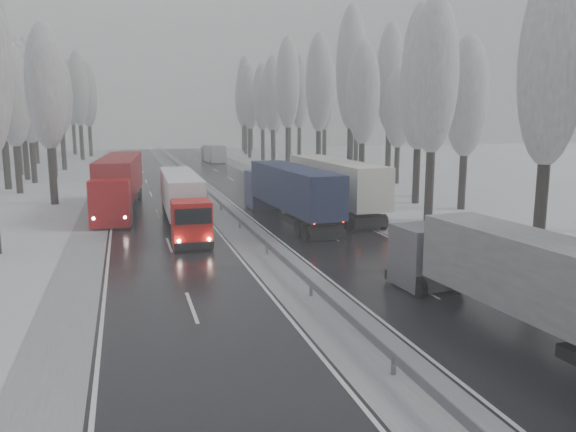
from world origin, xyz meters
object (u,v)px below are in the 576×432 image
truck_blue_box (288,190)px  box_truck_distant (213,154)px  truck_cream_box (330,183)px  truck_red_red (119,180)px  truck_red_white (182,197)px  truck_grey_tarp (533,281)px

truck_blue_box → box_truck_distant: 56.77m
truck_blue_box → truck_cream_box: truck_cream_box is taller
truck_cream_box → truck_red_red: bearing=158.1°
truck_blue_box → truck_red_white: truck_blue_box is taller
truck_grey_tarp → truck_cream_box: bearing=80.8°
truck_grey_tarp → box_truck_distant: 81.01m
truck_blue_box → truck_red_red: size_ratio=0.93×
box_truck_distant → truck_red_red: bearing=-113.4°
truck_grey_tarp → box_truck_distant: size_ratio=1.81×
truck_grey_tarp → truck_blue_box: truck_blue_box is taller
truck_red_white → truck_grey_tarp: bearing=-67.4°
truck_blue_box → truck_red_white: (-7.88, 0.13, -0.27)m
truck_cream_box → box_truck_distant: (-1.15, 54.43, -1.08)m
truck_grey_tarp → truck_cream_box: truck_cream_box is taller
truck_blue_box → truck_red_red: truck_red_red is taller
truck_red_white → truck_blue_box: bearing=0.0°
truck_blue_box → truck_red_white: size_ratio=1.12×
truck_blue_box → truck_red_white: 7.89m
truck_grey_tarp → box_truck_distant: truck_grey_tarp is taller
truck_cream_box → truck_grey_tarp: bearing=-96.7°
truck_cream_box → box_truck_distant: bearing=89.5°
truck_red_red → truck_cream_box: bearing=-15.3°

